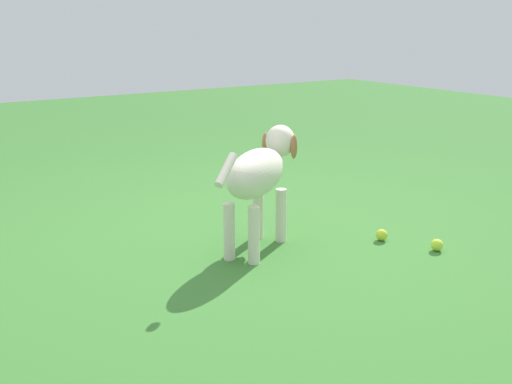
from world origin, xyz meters
TOP-DOWN VIEW (x-y plane):
  - ground at (0.00, 0.00)m, footprint 14.00×14.00m
  - dog at (-0.04, -0.17)m, footprint 0.82×0.56m
  - tennis_ball_0 at (0.58, -0.47)m, footprint 0.07×0.07m
  - tennis_ball_1 at (0.72, -0.75)m, footprint 0.07×0.07m

SIDE VIEW (x-z plane):
  - ground at x=0.00m, z-range 0.00..0.00m
  - tennis_ball_0 at x=0.58m, z-range 0.00..0.07m
  - tennis_ball_1 at x=0.72m, z-range 0.00..0.07m
  - dog at x=-0.04m, z-range 0.10..0.74m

